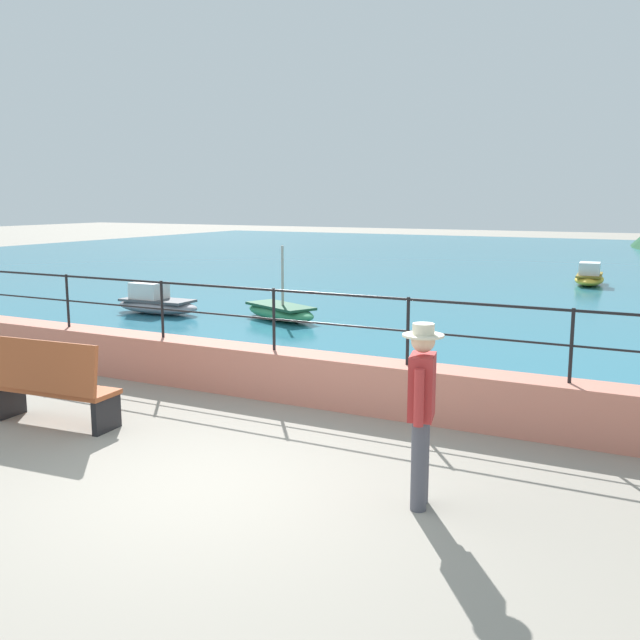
{
  "coord_description": "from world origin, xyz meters",
  "views": [
    {
      "loc": [
        4.21,
        -5.45,
        2.86
      ],
      "look_at": [
        -0.53,
        3.7,
        1.1
      ],
      "focal_mm": 39.94,
      "sensor_mm": 36.0,
      "label": 1
    }
  ],
  "objects": [
    {
      "name": "ground_plane",
      "position": [
        0.0,
        0.0,
        0.0
      ],
      "size": [
        120.0,
        120.0,
        0.0
      ],
      "primitive_type": "plane",
      "color": "gray"
    },
    {
      "name": "promenade_wall",
      "position": [
        0.0,
        3.2,
        0.35
      ],
      "size": [
        20.0,
        0.56,
        0.7
      ],
      "primitive_type": "cube",
      "color": "tan",
      "rests_on": "ground"
    },
    {
      "name": "railing",
      "position": [
        0.0,
        3.2,
        1.33
      ],
      "size": [
        18.44,
        0.04,
        0.9
      ],
      "color": "black",
      "rests_on": "promenade_wall"
    },
    {
      "name": "lake_water",
      "position": [
        0.0,
        25.84,
        0.03
      ],
      "size": [
        64.0,
        44.32,
        0.06
      ],
      "primitive_type": "cube",
      "color": "teal",
      "rests_on": "ground"
    },
    {
      "name": "bench_main",
      "position": [
        -2.84,
        0.72,
        0.56
      ],
      "size": [
        1.74,
        0.69,
        1.13
      ],
      "color": "#9E4C28",
      "rests_on": "ground"
    },
    {
      "name": "person_walking",
      "position": [
        2.13,
        0.6,
        0.98
      ],
      "size": [
        0.38,
        0.56,
        1.75
      ],
      "color": "#4C4C56",
      "rests_on": "ground"
    },
    {
      "name": "boat_1",
      "position": [
        -4.17,
        8.7,
        0.26
      ],
      "size": [
        2.47,
        1.78,
        1.74
      ],
      "color": "#338C59",
      "rests_on": "lake_water"
    },
    {
      "name": "boat_3",
      "position": [
        1.38,
        19.25,
        0.33
      ],
      "size": [
        1.07,
        2.36,
        0.76
      ],
      "color": "gold",
      "rests_on": "lake_water"
    },
    {
      "name": "boat_5",
      "position": [
        -7.38,
        8.11,
        0.33
      ],
      "size": [
        2.32,
        0.96,
        0.76
      ],
      "color": "gray",
      "rests_on": "lake_water"
    }
  ]
}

